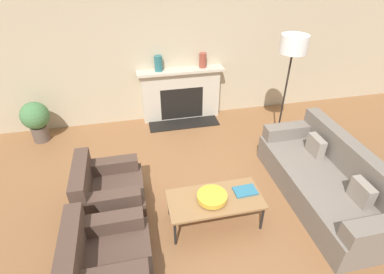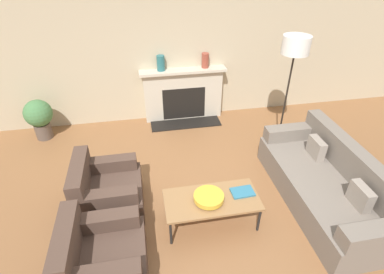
{
  "view_description": "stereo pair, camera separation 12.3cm",
  "coord_description": "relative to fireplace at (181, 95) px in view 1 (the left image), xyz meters",
  "views": [
    {
      "loc": [
        -0.75,
        -2.7,
        3.08
      ],
      "look_at": [
        0.09,
        1.17,
        0.45
      ],
      "focal_mm": 28.0,
      "sensor_mm": 36.0,
      "label": 1
    },
    {
      "loc": [
        -0.63,
        -2.73,
        3.08
      ],
      "look_at": [
        0.09,
        1.17,
        0.45
      ],
      "focal_mm": 28.0,
      "sensor_mm": 36.0,
      "label": 2
    }
  ],
  "objects": [
    {
      "name": "armchair_far",
      "position": [
        -1.4,
        -2.25,
        -0.22
      ],
      "size": [
        0.84,
        0.85,
        0.77
      ],
      "rotation": [
        0.0,
        0.0,
        1.57
      ],
      "color": "#4C382D",
      "rests_on": "ground_plane"
    },
    {
      "name": "armchair_near",
      "position": [
        -1.4,
        -3.28,
        -0.22
      ],
      "size": [
        0.84,
        0.85,
        0.77
      ],
      "rotation": [
        0.0,
        0.0,
        1.57
      ],
      "color": "#4C382D",
      "rests_on": "ground_plane"
    },
    {
      "name": "couch",
      "position": [
        1.54,
        -2.67,
        -0.21
      ],
      "size": [
        0.94,
        2.23,
        0.82
      ],
      "rotation": [
        0.0,
        0.0,
        -1.57
      ],
      "color": "slate",
      "rests_on": "ground_plane"
    },
    {
      "name": "floor_lamp",
      "position": [
        1.55,
        -1.18,
        1.09
      ],
      "size": [
        0.43,
        0.43,
        1.89
      ],
      "color": "black",
      "rests_on": "ground_plane"
    },
    {
      "name": "book",
      "position": [
        0.32,
        -2.73,
        -0.09
      ],
      "size": [
        0.29,
        0.21,
        0.02
      ],
      "rotation": [
        0.0,
        0.0,
        0.04
      ],
      "color": "teal",
      "rests_on": "coffee_table"
    },
    {
      "name": "wall_back",
      "position": [
        -0.18,
        0.15,
        0.94
      ],
      "size": [
        18.0,
        0.06,
        2.9
      ],
      "color": "#BCAD8E",
      "rests_on": "ground_plane"
    },
    {
      "name": "potted_plant",
      "position": [
        -2.65,
        -0.27,
        -0.06
      ],
      "size": [
        0.48,
        0.48,
        0.75
      ],
      "color": "brown",
      "rests_on": "ground_plane"
    },
    {
      "name": "mantel_vase_left",
      "position": [
        -0.41,
        0.02,
        0.67
      ],
      "size": [
        0.15,
        0.15,
        0.28
      ],
      "color": "#28666B",
      "rests_on": "fireplace"
    },
    {
      "name": "bowl",
      "position": [
        -0.13,
        -2.78,
        -0.05
      ],
      "size": [
        0.37,
        0.37,
        0.08
      ],
      "color": "gold",
      "rests_on": "coffee_table"
    },
    {
      "name": "ground_plane",
      "position": [
        -0.18,
        -2.6,
        -0.51
      ],
      "size": [
        18.0,
        18.0,
        0.0
      ],
      "primitive_type": "plane",
      "color": "brown"
    },
    {
      "name": "fireplace",
      "position": [
        0.0,
        0.0,
        0.0
      ],
      "size": [
        1.65,
        0.59,
        1.04
      ],
      "color": "beige",
      "rests_on": "ground_plane"
    },
    {
      "name": "mantel_vase_center_left",
      "position": [
        0.43,
        0.02,
        0.67
      ],
      "size": [
        0.13,
        0.13,
        0.28
      ],
      "color": "brown",
      "rests_on": "fireplace"
    },
    {
      "name": "coffee_table",
      "position": [
        -0.09,
        -2.77,
        -0.13
      ],
      "size": [
        1.18,
        0.57,
        0.41
      ],
      "color": "olive",
      "rests_on": "ground_plane"
    }
  ]
}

